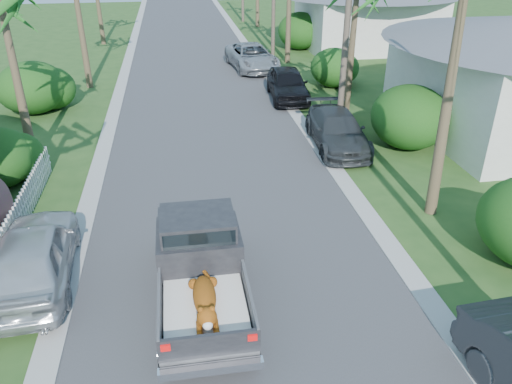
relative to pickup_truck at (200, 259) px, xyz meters
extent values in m
cube|color=#38383A|center=(1.00, 21.98, -1.00)|extent=(8.00, 100.00, 0.02)
cube|color=#A5A39E|center=(-3.30, 21.98, -0.98)|extent=(0.60, 100.00, 0.06)
cube|color=#A5A39E|center=(5.30, 21.98, -0.98)|extent=(0.60, 100.00, 0.06)
cylinder|color=black|center=(-0.85, -2.21, -0.63)|extent=(0.28, 0.76, 0.76)
cylinder|color=black|center=(0.85, -2.21, -0.63)|extent=(0.28, 0.76, 0.76)
cylinder|color=black|center=(-0.85, 1.04, -0.63)|extent=(0.28, 0.76, 0.76)
cylinder|color=black|center=(0.85, 1.04, -0.63)|extent=(0.28, 0.76, 0.76)
cube|color=slate|center=(0.00, -1.56, -0.39)|extent=(1.90, 2.40, 0.24)
cube|color=slate|center=(-0.92, -1.56, -0.01)|extent=(0.06, 2.40, 0.55)
cube|color=slate|center=(0.92, -1.56, -0.01)|extent=(0.06, 2.40, 0.55)
cube|color=black|center=(0.00, -2.73, -0.03)|extent=(1.92, 0.08, 0.52)
cube|color=silver|center=(0.00, -2.89, -0.46)|extent=(1.98, 0.18, 0.18)
cube|color=red|center=(-0.80, -2.78, 0.09)|extent=(0.18, 0.05, 0.14)
cube|color=red|center=(0.80, -2.78, 0.09)|extent=(0.18, 0.05, 0.14)
cube|color=black|center=(0.00, 0.29, 0.04)|extent=(1.94, 1.65, 1.10)
cube|color=black|center=(0.00, 0.29, 0.77)|extent=(1.70, 1.35, 0.55)
cube|color=black|center=(0.00, -0.38, 0.74)|extent=(1.60, 0.05, 0.45)
cube|color=black|center=(0.00, 1.54, -0.11)|extent=(1.94, 1.20, 0.80)
cube|color=white|center=(0.00, -1.56, -0.19)|extent=(1.70, 2.10, 0.16)
ellipsoid|color=orange|center=(0.00, -1.46, 0.11)|extent=(0.48, 1.25, 0.43)
sphere|color=orange|center=(0.00, -2.21, 0.19)|extent=(0.40, 0.40, 0.40)
ellipsoid|color=white|center=(0.00, -1.46, 0.01)|extent=(0.32, 0.86, 0.18)
imported|color=#2F3234|center=(6.00, 8.41, -0.32)|extent=(2.21, 4.88, 1.39)
imported|color=black|center=(5.44, 15.05, -0.23)|extent=(2.15, 4.71, 1.57)
imported|color=#9DA0A4|center=(4.60, 21.58, -0.26)|extent=(3.12, 5.68, 1.51)
imported|color=silver|center=(-4.00, 1.13, -0.23)|extent=(2.15, 4.69, 1.56)
cone|color=brown|center=(-5.80, 8.98, 2.09)|extent=(0.36, 0.61, 6.21)
cone|color=brown|center=(-5.00, 18.98, 2.99)|extent=(0.36, 0.36, 8.00)
cone|color=brown|center=(-5.50, 30.98, 2.24)|extent=(0.36, 0.75, 6.51)
cone|color=brown|center=(7.30, 2.98, 2.74)|extent=(0.36, 0.73, 7.51)
cone|color=brown|center=(7.60, 11.98, 1.99)|extent=(0.36, 0.54, 6.01)
ellipsoid|color=#134212|center=(-7.00, 14.98, 0.19)|extent=(3.20, 3.52, 2.40)
ellipsoid|color=#134212|center=(8.80, 7.98, 0.24)|extent=(3.00, 3.30, 2.50)
ellipsoid|color=#134212|center=(8.50, 16.98, 0.04)|extent=(2.60, 2.86, 2.10)
ellipsoid|color=#134212|center=(9.00, 26.98, 0.29)|extent=(3.20, 3.52, 2.60)
cube|color=white|center=(-5.00, 2.48, -0.51)|extent=(0.10, 11.00, 1.00)
cube|color=silver|center=(14.00, 26.98, 0.79)|extent=(9.00, 8.00, 3.60)
cylinder|color=brown|center=(6.60, 9.98, 3.49)|extent=(0.26, 0.26, 9.00)
camera|label=1|loc=(-0.26, -9.64, 6.81)|focal=35.00mm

